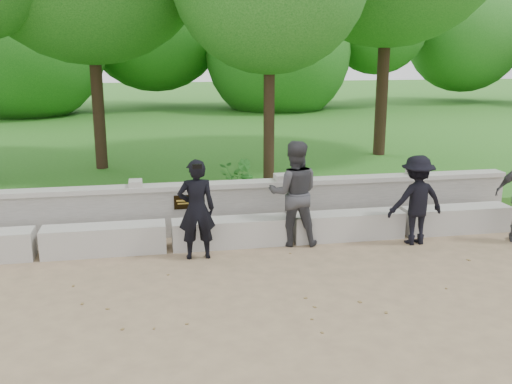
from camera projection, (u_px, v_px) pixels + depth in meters
ground at (175, 298)px, 7.36m from camera, size 80.00×80.00×0.00m
lawn at (156, 134)px, 20.68m from camera, size 40.00×22.00×0.25m
concrete_bench at (169, 236)px, 9.12m from camera, size 11.90×0.45×0.45m
parapet_wall at (167, 210)px, 9.73m from camera, size 12.50×0.35×0.90m
man_main at (197, 209)px, 8.61m from camera, size 0.57×0.51×1.55m
visitor_left at (294, 193)px, 9.23m from camera, size 0.94×0.79×1.72m
visitor_mid at (416, 200)px, 9.28m from camera, size 0.99×0.62×1.48m
shrub_b at (245, 174)px, 12.13m from camera, size 0.43×0.42×0.61m
shrub_c at (233, 179)px, 11.67m from camera, size 0.65×0.61×0.60m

